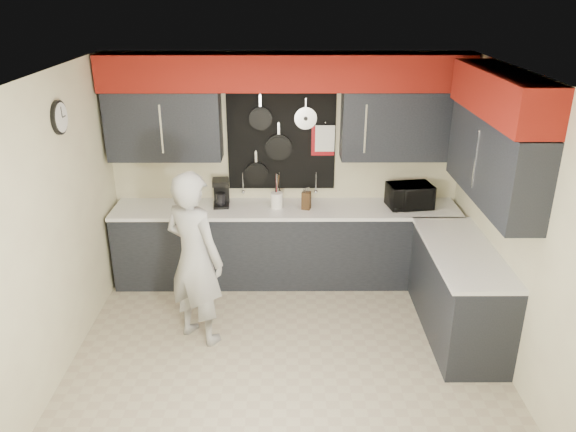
{
  "coord_description": "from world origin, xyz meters",
  "views": [
    {
      "loc": [
        -0.0,
        -4.46,
        3.26
      ],
      "look_at": [
        0.02,
        0.5,
        1.2
      ],
      "focal_mm": 35.0,
      "sensor_mm": 36.0,
      "label": 1
    }
  ],
  "objects_px": {
    "knife_block": "(306,200)",
    "microwave": "(409,196)",
    "utensil_crock": "(277,200)",
    "coffee_maker": "(221,192)",
    "person": "(195,259)"
  },
  "relations": [
    {
      "from": "coffee_maker",
      "to": "knife_block",
      "type": "bearing_deg",
      "value": -11.52
    },
    {
      "from": "microwave",
      "to": "knife_block",
      "type": "relative_size",
      "value": 2.4
    },
    {
      "from": "microwave",
      "to": "utensil_crock",
      "type": "xyz_separation_m",
      "value": [
        -1.49,
        -0.01,
        -0.05
      ]
    },
    {
      "from": "microwave",
      "to": "coffee_maker",
      "type": "relative_size",
      "value": 1.51
    },
    {
      "from": "microwave",
      "to": "knife_block",
      "type": "xyz_separation_m",
      "value": [
        -1.16,
        -0.05,
        -0.03
      ]
    },
    {
      "from": "utensil_crock",
      "to": "person",
      "type": "relative_size",
      "value": 0.1
    },
    {
      "from": "utensil_crock",
      "to": "microwave",
      "type": "bearing_deg",
      "value": 0.39
    },
    {
      "from": "utensil_crock",
      "to": "coffee_maker",
      "type": "height_order",
      "value": "coffee_maker"
    },
    {
      "from": "knife_block",
      "to": "person",
      "type": "height_order",
      "value": "person"
    },
    {
      "from": "person",
      "to": "knife_block",
      "type": "bearing_deg",
      "value": -100.39
    },
    {
      "from": "microwave",
      "to": "coffee_maker",
      "type": "bearing_deg",
      "value": 169.16
    },
    {
      "from": "knife_block",
      "to": "utensil_crock",
      "type": "xyz_separation_m",
      "value": [
        -0.33,
        0.04,
        -0.01
      ]
    },
    {
      "from": "microwave",
      "to": "person",
      "type": "xyz_separation_m",
      "value": [
        -2.25,
        -1.18,
        -0.19
      ]
    },
    {
      "from": "knife_block",
      "to": "microwave",
      "type": "bearing_deg",
      "value": 18.77
    },
    {
      "from": "utensil_crock",
      "to": "coffee_maker",
      "type": "relative_size",
      "value": 0.55
    }
  ]
}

